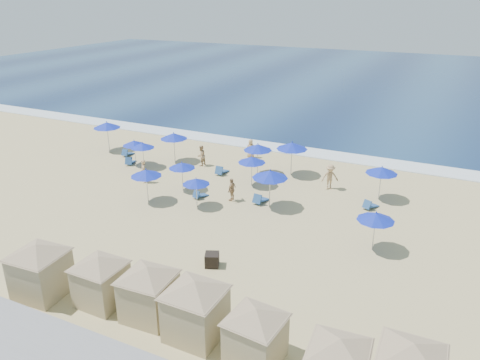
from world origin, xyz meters
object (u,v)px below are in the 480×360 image
(umbrella_8, at_px, (270,174))
(umbrella_12, at_px, (252,160))
(umbrella_2, at_px, (134,143))
(beachgoer_2, at_px, (232,189))
(beachgoer_3, at_px, (330,177))
(beachgoer_0, at_px, (143,171))
(umbrella_5, at_px, (182,165))
(umbrella_10, at_px, (382,170))
(cabana_5, at_px, (338,360))
(cabana_0, at_px, (39,263))
(cabana_4, at_px, (256,328))
(cabana_3, at_px, (195,302))
(umbrella_6, at_px, (196,181))
(umbrella_9, at_px, (292,146))
(umbrella_3, at_px, (146,173))
(umbrella_4, at_px, (174,136))
(cabana_2, at_px, (148,286))
(umbrella_0, at_px, (107,125))
(umbrella_1, at_px, (142,145))
(umbrella_7, at_px, (258,147))
(umbrella_11, at_px, (376,217))
(trash_bin, at_px, (212,260))
(beachgoer_4, at_px, (251,148))
(cabana_1, at_px, (100,274))
(beachgoer_1, at_px, (201,156))

(umbrella_8, bearing_deg, umbrella_12, 132.13)
(umbrella_2, relative_size, beachgoer_2, 1.33)
(beachgoer_3, bearing_deg, beachgoer_0, 171.20)
(umbrella_5, bearing_deg, umbrella_10, 18.89)
(cabana_5, bearing_deg, beachgoer_3, 106.30)
(cabana_0, xyz_separation_m, cabana_4, (10.70, 0.40, -0.17))
(beachgoer_2, bearing_deg, umbrella_2, -103.41)
(cabana_3, distance_m, umbrella_8, 13.03)
(cabana_3, bearing_deg, umbrella_10, 76.19)
(umbrella_6, relative_size, umbrella_9, 0.76)
(umbrella_5, distance_m, beachgoer_2, 4.14)
(beachgoer_0, bearing_deg, umbrella_2, 176.57)
(umbrella_3, distance_m, umbrella_10, 15.75)
(umbrella_4, relative_size, umbrella_8, 0.96)
(umbrella_3, height_order, umbrella_5, umbrella_3)
(cabana_2, height_order, umbrella_10, cabana_2)
(umbrella_0, height_order, umbrella_10, umbrella_0)
(umbrella_1, xyz_separation_m, umbrella_8, (12.00, -2.55, 0.45))
(umbrella_1, xyz_separation_m, umbrella_7, (8.86, 2.64, 0.31))
(cabana_0, bearing_deg, umbrella_11, 39.51)
(cabana_4, bearing_deg, umbrella_4, 130.54)
(cabana_4, bearing_deg, cabana_5, -4.50)
(trash_bin, distance_m, cabana_5, 9.68)
(umbrella_12, bearing_deg, umbrella_4, 166.03)
(umbrella_2, bearing_deg, cabana_2, -50.79)
(beachgoer_2, bearing_deg, umbrella_12, -179.14)
(umbrella_0, bearing_deg, cabana_0, -57.64)
(umbrella_8, distance_m, umbrella_12, 3.89)
(cabana_3, relative_size, umbrella_3, 1.95)
(umbrella_6, height_order, beachgoer_4, umbrella_6)
(umbrella_2, relative_size, umbrella_3, 0.90)
(umbrella_11, bearing_deg, umbrella_6, 176.80)
(umbrella_9, distance_m, beachgoer_0, 11.32)
(beachgoer_2, bearing_deg, beachgoer_0, -88.11)
(cabana_2, relative_size, beachgoer_2, 2.72)
(beachgoer_4, bearing_deg, umbrella_9, 133.73)
(umbrella_2, distance_m, beachgoer_4, 9.72)
(beachgoer_3, bearing_deg, umbrella_6, -165.86)
(umbrella_1, bearing_deg, cabana_1, -59.41)
(umbrella_2, xyz_separation_m, umbrella_8, (13.01, -2.78, 0.45))
(umbrella_10, distance_m, beachgoer_0, 16.99)
(umbrella_7, bearing_deg, umbrella_12, -76.82)
(cabana_3, bearing_deg, umbrella_4, 125.39)
(trash_bin, xyz_separation_m, umbrella_7, (-3.20, 13.12, 1.82))
(umbrella_12, xyz_separation_m, beachgoer_1, (-5.44, 2.06, -1.14))
(umbrella_5, bearing_deg, umbrella_2, 156.05)
(umbrella_2, bearing_deg, umbrella_7, 13.72)
(beachgoer_1, bearing_deg, umbrella_8, 65.32)
(cabana_5, bearing_deg, beachgoer_0, 143.73)
(umbrella_1, distance_m, umbrella_4, 2.75)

